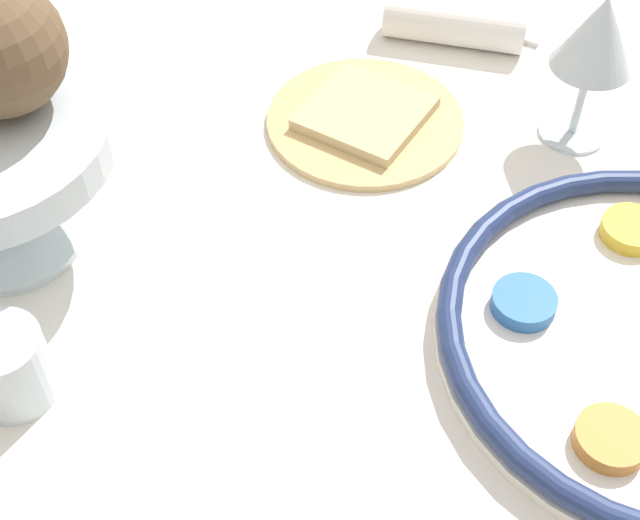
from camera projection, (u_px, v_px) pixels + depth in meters
dining_table at (387, 409)px, 1.09m from camera, size 1.49×0.90×0.73m
wine_glass at (598, 38)px, 0.79m from camera, size 0.08×0.08×0.15m
bread_plate at (365, 118)px, 0.88m from camera, size 0.19×0.19×0.02m
napkin_roll at (455, 24)px, 0.95m from camera, size 0.15×0.05×0.05m
cup_near at (8, 367)px, 0.65m from camera, size 0.06×0.06×0.06m
spoon at (468, 19)px, 1.00m from camera, size 0.17×0.06×0.01m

